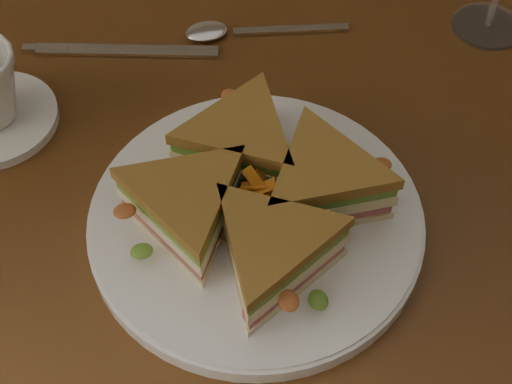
% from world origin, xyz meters
% --- Properties ---
extents(table, '(1.20, 0.80, 0.75)m').
position_xyz_m(table, '(0.00, 0.00, 0.65)').
color(table, '#391F0C').
rests_on(table, ground).
extents(plate, '(0.30, 0.30, 0.02)m').
position_xyz_m(plate, '(0.01, -0.07, 0.76)').
color(plate, silver).
rests_on(plate, table).
extents(sandwich_wedges, '(0.26, 0.26, 0.06)m').
position_xyz_m(sandwich_wedges, '(0.01, -0.07, 0.80)').
color(sandwich_wedges, beige).
rests_on(sandwich_wedges, plate).
extents(crisps_mound, '(0.09, 0.09, 0.05)m').
position_xyz_m(crisps_mound, '(0.01, -0.07, 0.79)').
color(crisps_mound, '#C86E19').
rests_on(crisps_mound, plate).
extents(spoon, '(0.18, 0.06, 0.01)m').
position_xyz_m(spoon, '(0.05, 0.19, 0.75)').
color(spoon, silver).
rests_on(spoon, table).
extents(knife, '(0.21, 0.08, 0.00)m').
position_xyz_m(knife, '(-0.08, 0.19, 0.75)').
color(knife, silver).
rests_on(knife, table).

